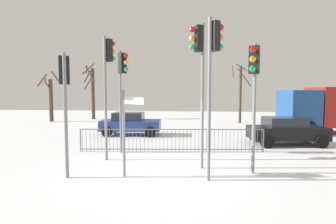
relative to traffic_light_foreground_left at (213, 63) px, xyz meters
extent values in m
plane|color=white|center=(-1.65, 0.47, -3.65)|extent=(60.00, 60.00, 0.00)
cylinder|color=slate|center=(-0.11, -0.08, -1.15)|extent=(0.11, 0.11, 5.00)
cube|color=black|center=(0.02, 0.02, 0.80)|extent=(0.37, 0.39, 0.90)
sphere|color=red|center=(0.22, 0.17, 1.10)|extent=(0.20, 0.20, 0.20)
sphere|color=orange|center=(0.22, 0.17, 0.80)|extent=(0.20, 0.20, 0.20)
sphere|color=green|center=(0.22, 0.17, 0.50)|extent=(0.20, 0.20, 0.20)
cylinder|color=slate|center=(-3.97, 3.33, -1.35)|extent=(0.11, 0.11, 4.61)
cube|color=black|center=(-3.83, 3.24, 0.41)|extent=(0.36, 0.39, 0.90)
sphere|color=red|center=(-3.62, 3.10, 0.71)|extent=(0.20, 0.20, 0.20)
sphere|color=orange|center=(-3.62, 3.10, 0.41)|extent=(0.20, 0.20, 0.20)
sphere|color=green|center=(-3.62, 3.10, 0.11)|extent=(0.20, 0.20, 0.20)
cylinder|color=slate|center=(-4.16, 1.94, -1.16)|extent=(0.11, 0.11, 4.98)
cube|color=black|center=(-4.07, 2.07, 0.78)|extent=(0.39, 0.36, 0.90)
sphere|color=red|center=(-3.94, 2.29, 1.08)|extent=(0.20, 0.20, 0.20)
sphere|color=orange|center=(-3.94, 2.29, 0.78)|extent=(0.20, 0.20, 0.20)
sphere|color=green|center=(-3.94, 2.29, 0.48)|extent=(0.20, 0.20, 0.20)
cylinder|color=slate|center=(1.41, 0.82, -1.48)|extent=(0.11, 0.11, 4.35)
cube|color=black|center=(1.35, 0.66, 0.15)|extent=(0.38, 0.32, 0.90)
sphere|color=red|center=(1.26, 0.43, 0.45)|extent=(0.20, 0.20, 0.20)
sphere|color=orange|center=(1.26, 0.43, 0.15)|extent=(0.20, 0.20, 0.20)
sphere|color=green|center=(1.26, 0.43, -0.15)|extent=(0.20, 0.20, 0.20)
cylinder|color=slate|center=(-4.63, -0.38, -1.65)|extent=(0.11, 0.11, 4.00)
cube|color=black|center=(-4.71, -0.24, -0.20)|extent=(0.39, 0.36, 0.90)
sphere|color=red|center=(-4.85, -0.02, 0.10)|extent=(0.20, 0.20, 0.20)
sphere|color=orange|center=(-4.85, -0.02, -0.20)|extent=(0.20, 0.20, 0.20)
sphere|color=green|center=(-4.85, -0.02, -0.50)|extent=(0.20, 0.20, 0.20)
cylinder|color=slate|center=(-0.31, 1.22, -1.07)|extent=(0.11, 0.11, 5.17)
cube|color=black|center=(-0.46, 1.15, 0.97)|extent=(0.33, 0.38, 0.90)
sphere|color=red|center=(-0.69, 1.06, 1.27)|extent=(0.20, 0.20, 0.20)
sphere|color=orange|center=(-0.69, 1.06, 0.97)|extent=(0.20, 0.20, 0.20)
sphere|color=green|center=(-0.69, 1.06, 0.67)|extent=(0.20, 0.20, 0.20)
cylinder|color=slate|center=(-2.84, -0.02, -2.23)|extent=(0.09, 0.09, 2.83)
cube|color=white|center=(-2.46, -0.14, -1.17)|extent=(0.68, 0.24, 0.22)
cube|color=slate|center=(-1.68, 3.70, -2.60)|extent=(8.42, 0.95, 0.04)
cube|color=slate|center=(-1.68, 3.70, -3.53)|extent=(8.42, 0.95, 0.04)
cylinder|color=slate|center=(-5.80, 3.26, -3.13)|extent=(0.02, 0.02, 1.05)
cylinder|color=slate|center=(-5.62, 3.28, -3.13)|extent=(0.02, 0.02, 1.05)
cylinder|color=slate|center=(-5.44, 3.30, -3.13)|extent=(0.02, 0.02, 1.05)
cylinder|color=slate|center=(-5.26, 3.32, -3.13)|extent=(0.02, 0.02, 1.05)
cylinder|color=slate|center=(-5.08, 3.33, -3.13)|extent=(0.02, 0.02, 1.05)
cylinder|color=slate|center=(-4.90, 3.35, -3.13)|extent=(0.02, 0.02, 1.05)
cylinder|color=slate|center=(-4.72, 3.37, -3.13)|extent=(0.02, 0.02, 1.05)
cylinder|color=slate|center=(-4.54, 3.39, -3.13)|extent=(0.02, 0.02, 1.05)
cylinder|color=slate|center=(-4.37, 3.41, -3.13)|extent=(0.02, 0.02, 1.05)
cylinder|color=slate|center=(-4.19, 3.43, -3.13)|extent=(0.02, 0.02, 1.05)
cylinder|color=slate|center=(-4.01, 3.45, -3.13)|extent=(0.02, 0.02, 1.05)
cylinder|color=slate|center=(-3.83, 3.47, -3.13)|extent=(0.02, 0.02, 1.05)
cylinder|color=slate|center=(-3.65, 3.49, -3.13)|extent=(0.02, 0.02, 1.05)
cylinder|color=slate|center=(-3.47, 3.51, -3.13)|extent=(0.02, 0.02, 1.05)
cylinder|color=slate|center=(-3.29, 3.53, -3.13)|extent=(0.02, 0.02, 1.05)
cylinder|color=slate|center=(-3.11, 3.55, -3.13)|extent=(0.02, 0.02, 1.05)
cylinder|color=slate|center=(-2.93, 3.57, -3.13)|extent=(0.02, 0.02, 1.05)
cylinder|color=slate|center=(-2.75, 3.59, -3.13)|extent=(0.02, 0.02, 1.05)
cylinder|color=slate|center=(-2.57, 3.61, -3.13)|extent=(0.02, 0.02, 1.05)
cylinder|color=slate|center=(-2.40, 3.63, -3.13)|extent=(0.02, 0.02, 1.05)
cylinder|color=slate|center=(-2.22, 3.65, -3.13)|extent=(0.02, 0.02, 1.05)
cylinder|color=slate|center=(-2.04, 3.67, -3.13)|extent=(0.02, 0.02, 1.05)
cylinder|color=slate|center=(-1.86, 3.69, -3.13)|extent=(0.02, 0.02, 1.05)
cylinder|color=slate|center=(-1.68, 3.70, -3.13)|extent=(0.02, 0.02, 1.05)
cylinder|color=slate|center=(-1.50, 3.72, -3.13)|extent=(0.02, 0.02, 1.05)
cylinder|color=slate|center=(-1.32, 3.74, -3.13)|extent=(0.02, 0.02, 1.05)
cylinder|color=slate|center=(-1.14, 3.76, -3.13)|extent=(0.02, 0.02, 1.05)
cylinder|color=slate|center=(-0.96, 3.78, -3.13)|extent=(0.02, 0.02, 1.05)
cylinder|color=slate|center=(-0.78, 3.80, -3.13)|extent=(0.02, 0.02, 1.05)
cylinder|color=slate|center=(-0.61, 3.82, -3.13)|extent=(0.02, 0.02, 1.05)
cylinder|color=slate|center=(-0.43, 3.84, -3.13)|extent=(0.02, 0.02, 1.05)
cylinder|color=slate|center=(-0.25, 3.86, -3.13)|extent=(0.02, 0.02, 1.05)
cylinder|color=slate|center=(-0.07, 3.88, -3.13)|extent=(0.02, 0.02, 1.05)
cylinder|color=slate|center=(0.11, 3.90, -3.13)|extent=(0.02, 0.02, 1.05)
cylinder|color=slate|center=(0.29, 3.92, -3.13)|extent=(0.02, 0.02, 1.05)
cylinder|color=slate|center=(0.47, 3.94, -3.13)|extent=(0.02, 0.02, 1.05)
cylinder|color=slate|center=(0.65, 3.96, -3.13)|extent=(0.02, 0.02, 1.05)
cylinder|color=slate|center=(0.83, 3.98, -3.13)|extent=(0.02, 0.02, 1.05)
cylinder|color=slate|center=(1.01, 4.00, -3.13)|extent=(0.02, 0.02, 1.05)
cylinder|color=slate|center=(1.18, 4.02, -3.13)|extent=(0.02, 0.02, 1.05)
cylinder|color=slate|center=(1.36, 4.04, -3.13)|extent=(0.02, 0.02, 1.05)
cylinder|color=slate|center=(1.54, 4.05, -3.13)|extent=(0.02, 0.02, 1.05)
cylinder|color=slate|center=(1.72, 4.07, -3.13)|extent=(0.02, 0.02, 1.05)
cylinder|color=slate|center=(1.90, 4.09, -3.13)|extent=(0.02, 0.02, 1.05)
cylinder|color=slate|center=(2.08, 4.11, -3.13)|extent=(0.02, 0.02, 1.05)
cylinder|color=slate|center=(2.26, 4.13, -3.13)|extent=(0.02, 0.02, 1.05)
cylinder|color=slate|center=(2.44, 4.15, -3.13)|extent=(0.02, 0.02, 1.05)
cylinder|color=slate|center=(-5.89, 3.25, -3.13)|extent=(0.06, 0.06, 1.05)
cylinder|color=slate|center=(2.53, 4.16, -3.13)|extent=(0.06, 0.06, 1.05)
cube|color=navy|center=(-4.82, 8.24, -3.01)|extent=(3.92, 1.98, 0.65)
cube|color=#1E232D|center=(-4.97, 8.23, -2.46)|extent=(2.01, 1.64, 0.55)
cylinder|color=black|center=(-3.53, 9.19, -3.33)|extent=(0.65, 0.27, 0.64)
cylinder|color=black|center=(-3.41, 7.50, -3.33)|extent=(0.65, 0.27, 0.64)
cylinder|color=black|center=(-6.23, 8.99, -3.33)|extent=(0.65, 0.27, 0.64)
cylinder|color=black|center=(-6.10, 7.30, -3.33)|extent=(0.65, 0.27, 0.64)
cube|color=black|center=(4.15, 6.06, -3.01)|extent=(3.99, 2.18, 0.65)
cube|color=#1E232D|center=(4.00, 6.04, -2.46)|extent=(2.08, 1.73, 0.55)
cylinder|color=black|center=(5.38, 7.08, -3.33)|extent=(0.66, 0.30, 0.64)
cylinder|color=black|center=(5.60, 5.40, -3.33)|extent=(0.66, 0.30, 0.64)
cylinder|color=black|center=(2.70, 6.73, -3.33)|extent=(0.66, 0.30, 0.64)
cylinder|color=black|center=(2.92, 5.05, -3.33)|extent=(0.66, 0.30, 0.64)
cube|color=navy|center=(6.16, 10.22, -1.95)|extent=(2.38, 2.62, 2.40)
cylinder|color=black|center=(6.37, 9.04, -3.15)|extent=(1.04, 0.47, 1.00)
cylinder|color=black|center=(5.94, 11.40, -3.15)|extent=(1.04, 0.47, 1.00)
cylinder|color=#473828|center=(3.23, 16.04, -1.08)|extent=(0.23, 0.23, 5.15)
cylinder|color=#473828|center=(3.22, 15.56, 1.32)|extent=(1.01, 0.09, 0.67)
cylinder|color=#473828|center=(3.43, 15.44, 0.46)|extent=(1.29, 0.51, 1.59)
cylinder|color=#473828|center=(2.54, 16.07, 1.01)|extent=(0.15, 1.43, 1.20)
cylinder|color=#473828|center=(-11.41, 17.88, -1.03)|extent=(0.35, 0.35, 5.24)
cylinder|color=#473828|center=(-11.96, 18.06, 0.12)|extent=(0.50, 1.24, 1.45)
cylinder|color=#473828|center=(-12.01, 18.25, 1.61)|extent=(0.89, 1.34, 1.27)
cylinder|color=#473828|center=(-11.47, 17.40, 0.98)|extent=(1.08, 0.26, 1.67)
cylinder|color=#473828|center=(-11.97, 18.09, 0.93)|extent=(0.57, 1.27, 1.66)
cylinder|color=#473828|center=(-11.96, 17.66, 1.47)|extent=(0.57, 1.22, 0.96)
cylinder|color=#473828|center=(-14.43, 15.13, -1.64)|extent=(0.36, 0.36, 4.03)
cylinder|color=#473828|center=(-14.83, 14.89, 0.35)|extent=(0.63, 0.92, 0.73)
cylinder|color=#473828|center=(-13.79, 15.06, 0.49)|extent=(0.29, 1.38, 1.20)
cylinder|color=#473828|center=(-14.43, 14.76, -0.30)|extent=(0.84, 0.13, 0.98)
cylinder|color=#473828|center=(-15.22, 15.08, 0.29)|extent=(0.23, 1.67, 1.23)
camera|label=1|loc=(-0.40, -8.21, -0.92)|focal=28.02mm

